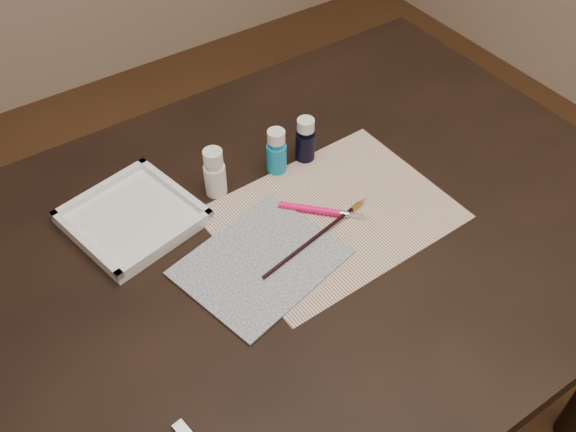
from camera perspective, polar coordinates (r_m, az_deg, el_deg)
table at (r=1.39m, az=0.00°, el=-12.23°), size 1.30×0.90×0.75m
paper at (r=1.13m, az=4.02°, el=0.14°), size 0.41×0.31×0.00m
canvas at (r=1.05m, az=-2.42°, el=-4.11°), size 0.29×0.25×0.00m
paint_bottle_white at (r=1.14m, az=-6.55°, el=3.89°), size 0.05×0.05×0.10m
paint_bottle_cyan at (r=1.18m, az=-1.03°, el=5.78°), size 0.04×0.04×0.09m
paint_bottle_navy at (r=1.20m, az=1.56°, el=6.82°), size 0.04×0.04×0.09m
paintbrush at (r=1.08m, az=2.71°, el=-1.70°), size 0.25×0.06×0.01m
craft_knife at (r=1.12m, az=3.21°, el=0.43°), size 0.12×0.12×0.01m
palette_tray at (r=1.14m, az=-13.66°, el=-0.05°), size 0.23×0.23×0.02m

